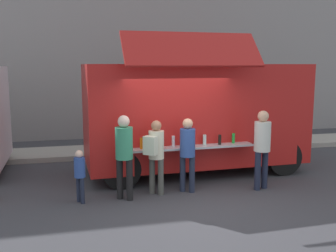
{
  "coord_description": "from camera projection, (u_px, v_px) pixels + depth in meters",
  "views": [
    {
      "loc": [
        -2.3,
        -7.36,
        2.8
      ],
      "look_at": [
        -0.04,
        1.94,
        1.3
      ],
      "focal_mm": 41.72,
      "sensor_mm": 36.0,
      "label": 1
    }
  ],
  "objects": [
    {
      "name": "customer_front_ordering",
      "position": [
        187.0,
        148.0,
        8.56
      ],
      "size": [
        0.34,
        0.34,
        1.65
      ],
      "rotation": [
        0.0,
        0.0,
        0.97
      ],
      "color": "#1F2538",
      "rests_on": "ground"
    },
    {
      "name": "customer_rear_waiting",
      "position": [
        124.0,
        150.0,
        8.05
      ],
      "size": [
        0.36,
        0.36,
        1.78
      ],
      "rotation": [
        0.0,
        0.0,
        0.91
      ],
      "color": "black",
      "rests_on": "ground"
    },
    {
      "name": "curb_strip",
      "position": [
        44.0,
        154.0,
        12.01
      ],
      "size": [
        28.0,
        1.6,
        0.15
      ],
      "primitive_type": "cube",
      "color": "#9E998E",
      "rests_on": "ground"
    },
    {
      "name": "customer_extra_browsing",
      "position": [
        262.0,
        143.0,
        8.74
      ],
      "size": [
        0.37,
        0.37,
        1.8
      ],
      "rotation": [
        0.0,
        0.0,
        1.95
      ],
      "color": "#1D2338",
      "rests_on": "ground"
    },
    {
      "name": "trash_bin",
      "position": [
        273.0,
        134.0,
        13.43
      ],
      "size": [
        0.6,
        0.6,
        0.91
      ],
      "primitive_type": "cylinder",
      "color": "#2E5D36",
      "rests_on": "ground"
    },
    {
      "name": "child_near_queue",
      "position": [
        80.0,
        172.0,
        7.92
      ],
      "size": [
        0.22,
        0.22,
        1.1
      ],
      "rotation": [
        0.0,
        0.0,
        0.54
      ],
      "color": "#1E2539",
      "rests_on": "ground"
    },
    {
      "name": "building_behind",
      "position": [
        72.0,
        26.0,
        15.33
      ],
      "size": [
        32.0,
        2.4,
        8.61
      ],
      "primitive_type": "cube",
      "color": "gray",
      "rests_on": "ground"
    },
    {
      "name": "customer_mid_with_backpack",
      "position": [
        155.0,
        150.0,
        8.37
      ],
      "size": [
        0.49,
        0.51,
        1.63
      ],
      "rotation": [
        0.0,
        0.0,
        0.86
      ],
      "color": "#4A4A44",
      "rests_on": "ground"
    },
    {
      "name": "ground_plane",
      "position": [
        192.0,
        202.0,
        8.04
      ],
      "size": [
        60.0,
        60.0,
        0.0
      ],
      "primitive_type": "plane",
      "color": "#38383D"
    },
    {
      "name": "food_truck_main",
      "position": [
        194.0,
        114.0,
        10.2
      ],
      "size": [
        5.67,
        3.15,
        3.53
      ],
      "rotation": [
        0.0,
        0.0,
        0.03
      ],
      "color": "red",
      "rests_on": "ground"
    }
  ]
}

